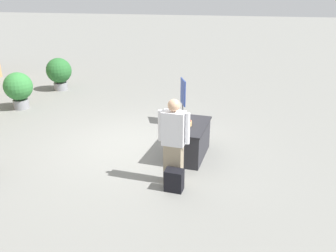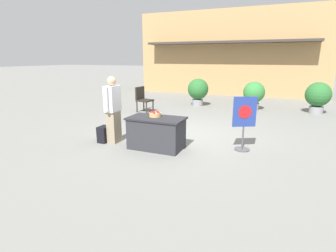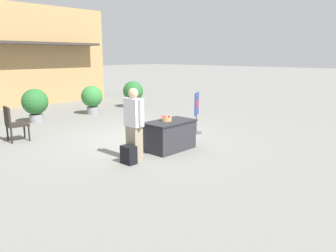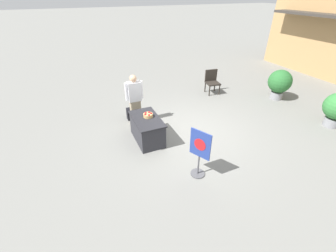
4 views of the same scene
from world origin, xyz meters
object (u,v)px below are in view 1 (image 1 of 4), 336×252
(backpack, at_px, (174,180))
(potted_plant_far_right, at_px, (59,72))
(poster_board, at_px, (183,100))
(apple_basket, at_px, (185,123))
(potted_plant_near_left, at_px, (18,88))
(display_table, at_px, (189,140))
(person_visitor, at_px, (174,142))

(backpack, xyz_separation_m, potted_plant_far_right, (5.57, 6.26, 0.50))
(poster_board, bearing_deg, potted_plant_far_right, 131.96)
(apple_basket, distance_m, backpack, 1.54)
(poster_board, bearing_deg, potted_plant_near_left, 155.85)
(backpack, relative_size, poster_board, 0.33)
(display_table, xyz_separation_m, person_visitor, (-1.22, 0.01, 0.49))
(apple_basket, height_order, potted_plant_far_right, potted_plant_far_right)
(display_table, xyz_separation_m, apple_basket, (-0.07, 0.08, 0.44))
(display_table, xyz_separation_m, potted_plant_near_left, (1.71, 6.04, 0.30))
(person_visitor, relative_size, backpack, 4.06)
(person_visitor, bearing_deg, apple_basket, 3.73)
(potted_plant_near_left, height_order, potted_plant_far_right, potted_plant_far_right)
(poster_board, bearing_deg, apple_basket, -100.45)
(apple_basket, bearing_deg, backpack, -173.58)
(display_table, distance_m, potted_plant_near_left, 6.28)
(person_visitor, height_order, potted_plant_far_right, person_visitor)
(display_table, height_order, potted_plant_near_left, potted_plant_near_left)
(poster_board, relative_size, potted_plant_far_right, 1.04)
(apple_basket, bearing_deg, poster_board, 16.30)
(backpack, relative_size, potted_plant_near_left, 0.35)
(potted_plant_near_left, xyz_separation_m, potted_plant_far_right, (2.39, 0.14, 0.02))
(display_table, relative_size, backpack, 3.21)
(person_visitor, bearing_deg, display_table, -0.00)
(poster_board, height_order, potted_plant_far_right, poster_board)
(apple_basket, xyz_separation_m, person_visitor, (-1.15, -0.07, 0.05))
(apple_basket, xyz_separation_m, backpack, (-1.41, -0.16, -0.62))
(apple_basket, relative_size, potted_plant_far_right, 0.23)
(apple_basket, bearing_deg, person_visitor, -176.52)
(display_table, relative_size, poster_board, 1.05)
(potted_plant_near_left, bearing_deg, person_visitor, -115.88)
(apple_basket, height_order, backpack, apple_basket)
(poster_board, xyz_separation_m, potted_plant_far_right, (2.14, 5.51, 0.02))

